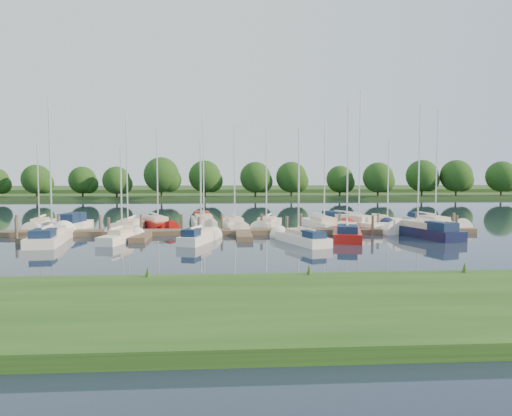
{
  "coord_description": "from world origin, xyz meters",
  "views": [
    {
      "loc": [
        -1.74,
        -33.8,
        5.13
      ],
      "look_at": [
        1.15,
        8.0,
        2.2
      ],
      "focal_mm": 35.0,
      "sensor_mm": 36.0,
      "label": 1
    }
  ],
  "objects": [
    {
      "name": "sailboat_s_4",
      "position": [
        8.22,
        5.13,
        0.32
      ],
      "size": [
        3.76,
        8.89,
        11.16
      ],
      "rotation": [
        0.0,
        0.0,
        -0.23
      ],
      "color": "maroon",
      "rests_on": "ground"
    },
    {
      "name": "sailboat_n_9",
      "position": [
        13.69,
        11.95,
        0.27
      ],
      "size": [
        3.37,
        6.62,
        8.55
      ],
      "rotation": [
        0.0,
        0.0,
        3.48
      ],
      "color": "white",
      "rests_on": "ground"
    },
    {
      "name": "sailboat_n_2",
      "position": [
        -10.09,
        11.33,
        0.26
      ],
      "size": [
        2.36,
        8.33,
        10.44
      ],
      "rotation": [
        0.0,
        0.0,
        3.08
      ],
      "color": "white",
      "rests_on": "ground"
    },
    {
      "name": "sailboat_n_3",
      "position": [
        -7.8,
        13.33,
        0.28
      ],
      "size": [
        4.28,
        7.35,
        9.67
      ],
      "rotation": [
        0.0,
        0.0,
        3.56
      ],
      "color": "maroon",
      "rests_on": "ground"
    },
    {
      "name": "sailboat_n_4",
      "position": [
        -3.49,
        14.23,
        0.33
      ],
      "size": [
        2.8,
        8.69,
        11.02
      ],
      "rotation": [
        0.0,
        0.0,
        3.25
      ],
      "color": "white",
      "rests_on": "ground"
    },
    {
      "name": "sailboat_s_2",
      "position": [
        -3.41,
        3.11,
        0.33
      ],
      "size": [
        2.94,
        6.0,
        7.89
      ],
      "rotation": [
        0.0,
        0.0,
        -0.32
      ],
      "color": "white",
      "rests_on": "ground"
    },
    {
      "name": "sailboat_s_3",
      "position": [
        4.05,
        2.19,
        0.31
      ],
      "size": [
        3.45,
        6.79,
        8.76
      ],
      "rotation": [
        0.0,
        0.0,
        0.34
      ],
      "color": "white",
      "rests_on": "ground"
    },
    {
      "name": "far_shore",
      "position": [
        0.0,
        75.0,
        0.3
      ],
      "size": [
        180.0,
        30.0,
        0.6
      ],
      "primitive_type": "cube",
      "color": "#27461B",
      "rests_on": "ground"
    },
    {
      "name": "sailboat_n_5",
      "position": [
        -0.58,
        11.89,
        0.27
      ],
      "size": [
        2.48,
        7.71,
        9.8
      ],
      "rotation": [
        0.0,
        0.0,
        3.25
      ],
      "color": "white",
      "rests_on": "ground"
    },
    {
      "name": "mooring_pilings",
      "position": [
        0.0,
        8.43,
        0.6
      ],
      "size": [
        38.24,
        2.84,
        2.0
      ],
      "color": "#473D33",
      "rests_on": "ground"
    },
    {
      "name": "sailboat_n_0",
      "position": [
        -18.69,
        13.82,
        0.27
      ],
      "size": [
        2.01,
        6.39,
        8.17
      ],
      "rotation": [
        0.0,
        0.0,
        3.24
      ],
      "color": "white",
      "rests_on": "ground"
    },
    {
      "name": "near_bank",
      "position": [
        0.0,
        -16.0,
        0.25
      ],
      "size": [
        90.0,
        10.0,
        0.5
      ],
      "primitive_type": "cube",
      "color": "#204213",
      "rests_on": "ground"
    },
    {
      "name": "sailboat_s_0",
      "position": [
        -14.45,
        4.05,
        0.32
      ],
      "size": [
        2.87,
        8.82,
        11.09
      ],
      "rotation": [
        0.0,
        0.0,
        0.11
      ],
      "color": "white",
      "rests_on": "ground"
    },
    {
      "name": "sailboat_n_6",
      "position": [
        2.51,
        12.9,
        0.27
      ],
      "size": [
        3.39,
        7.53,
        9.53
      ],
      "rotation": [
        0.0,
        0.0,
        2.87
      ],
      "color": "white",
      "rests_on": "ground"
    },
    {
      "name": "ground",
      "position": [
        0.0,
        0.0,
        0.0
      ],
      "size": [
        260.0,
        260.0,
        0.0
      ],
      "primitive_type": "plane",
      "color": "#192133",
      "rests_on": "ground"
    },
    {
      "name": "sailboat_s_5",
      "position": [
        14.45,
        5.43,
        0.34
      ],
      "size": [
        4.1,
        8.76,
        11.24
      ],
      "rotation": [
        0.0,
        0.0,
        0.29
      ],
      "color": "black",
      "rests_on": "ground"
    },
    {
      "name": "sailboat_n_7",
      "position": [
        7.66,
        11.72,
        0.27
      ],
      "size": [
        3.06,
        8.24,
        10.42
      ],
      "rotation": [
        0.0,
        0.0,
        3.31
      ],
      "color": "white",
      "rests_on": "ground"
    },
    {
      "name": "treeline",
      "position": [
        2.66,
        62.06,
        4.05
      ],
      "size": [
        144.47,
        8.96,
        8.17
      ],
      "color": "#38281C",
      "rests_on": "ground"
    },
    {
      "name": "motorboat",
      "position": [
        -15.35,
        12.23,
        0.38
      ],
      "size": [
        2.57,
        6.22,
        1.89
      ],
      "rotation": [
        0.0,
        0.0,
        2.98
      ],
      "color": "white",
      "rests_on": "ground"
    },
    {
      "name": "sailboat_s_1",
      "position": [
        -9.28,
        3.8,
        0.28
      ],
      "size": [
        2.5,
        5.67,
        7.39
      ],
      "rotation": [
        0.0,
        0.0,
        -0.26
      ],
      "color": "white",
      "rests_on": "ground"
    },
    {
      "name": "dock",
      "position": [
        0.0,
        7.31,
        0.2
      ],
      "size": [
        40.0,
        6.0,
        0.4
      ],
      "color": "#4D402B",
      "rests_on": "ground"
    },
    {
      "name": "sailboat_n_10",
      "position": [
        18.61,
        12.76,
        0.31
      ],
      "size": [
        2.95,
        9.22,
        11.5
      ],
      "rotation": [
        0.0,
        0.0,
        3.24
      ],
      "color": "white",
      "rests_on": "ground"
    },
    {
      "name": "sailboat_n_8",
      "position": [
        10.65,
        11.55,
        0.34
      ],
      "size": [
        5.88,
        10.07,
        13.03
      ],
      "rotation": [
        0.0,
        0.0,
        3.57
      ],
      "color": "white",
      "rests_on": "ground"
    },
    {
      "name": "distant_hill",
      "position": [
        0.0,
        100.0,
        0.7
      ],
      "size": [
        220.0,
        40.0,
        1.4
      ],
      "primitive_type": "cube",
      "color": "#314E22",
      "rests_on": "ground"
    }
  ]
}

